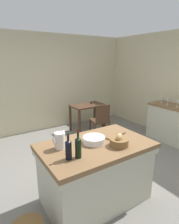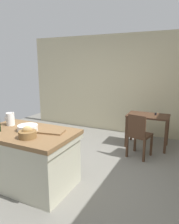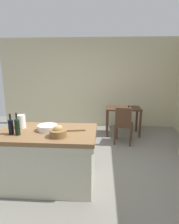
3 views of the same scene
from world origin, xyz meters
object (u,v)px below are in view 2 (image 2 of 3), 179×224
Objects in this scene: wash_bowl at (28,128)px; island_table at (28,156)px; wooden_chair at (139,134)px; bread_basket at (28,134)px; pitcher at (10,119)px; cutting_board at (52,132)px; writing_desk at (148,120)px.

island_table is at bearing -82.82° from wash_bowl.
wooden_chair is 2.23m from bread_basket.
pitcher reaches higher than bread_basket.
pitcher is at bearing 179.20° from cutting_board.
wash_bowl is at bearing -167.74° from cutting_board.
pitcher is at bearing 163.43° from island_table.
pitcher is 0.83m from cutting_board.
writing_desk is at bearing 85.87° from wooden_chair.
pitcher is (-1.81, -2.21, 0.35)m from writing_desk.
writing_desk is 2.82m from bread_basket.
wooden_chair is at bearing 51.28° from wash_bowl.
cutting_board is at bearing -113.93° from writing_desk.
bread_basket is at bearing -43.74° from island_table.
bread_basket is at bearing -115.53° from cutting_board.
wash_bowl is 0.83× the size of cutting_board.
island_table is at bearing -161.85° from cutting_board.
wash_bowl is at bearing -11.90° from pitcher.
writing_desk is 2.88m from pitcher.
cutting_board is (0.38, 0.08, -0.03)m from wash_bowl.
pitcher is at bearing -138.64° from wooden_chair.
pitcher is at bearing -129.23° from writing_desk.
bread_basket reaches higher than cutting_board.
pitcher is (-0.45, 0.13, 0.50)m from island_table.
writing_desk is at bearing 66.07° from cutting_board.
island_table is at bearing -120.08° from writing_desk.
wooden_chair is (-0.05, -0.67, -0.13)m from writing_desk.
cutting_board is at bearing 18.15° from island_table.
island_table is 2.13m from wooden_chair.
wash_bowl is (-1.37, -2.31, 0.29)m from writing_desk.
bread_basket is at bearing -48.16° from wash_bowl.
writing_desk is at bearing 65.86° from bread_basket.
pitcher is 0.46m from wash_bowl.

